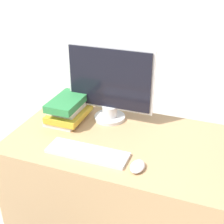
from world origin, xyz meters
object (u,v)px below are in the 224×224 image
at_px(mouse, 137,166).
at_px(book_stack, 68,109).
at_px(monitor, 110,84).
at_px(keyboard, 87,153).

xyz_separation_m(mouse, book_stack, (-0.52, 0.30, 0.06)).
height_order(monitor, book_stack, monitor).
relative_size(monitor, keyboard, 1.24).
bearing_deg(book_stack, keyboard, -47.70).
relative_size(monitor, book_stack, 1.81).
distance_m(monitor, book_stack, 0.29).
xyz_separation_m(monitor, mouse, (0.29, -0.40, -0.21)).
bearing_deg(mouse, keyboard, 174.40).
bearing_deg(mouse, monitor, 125.69).
distance_m(monitor, keyboard, 0.44).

